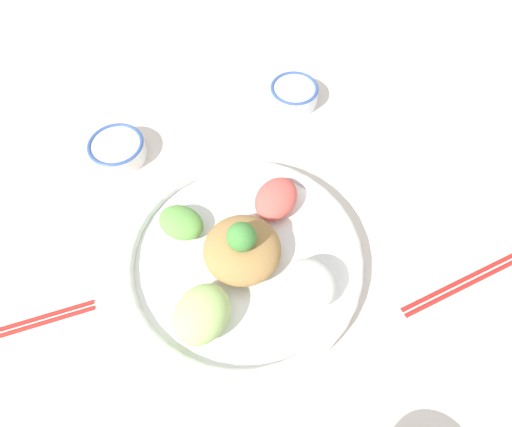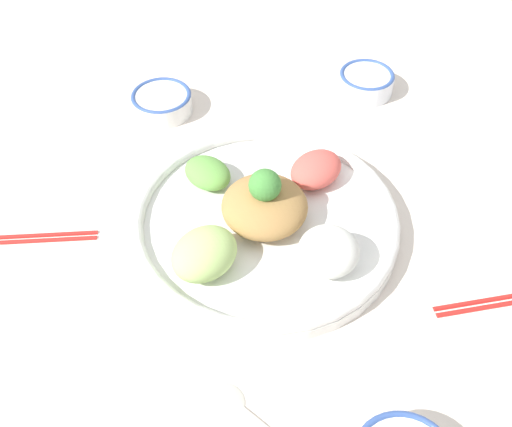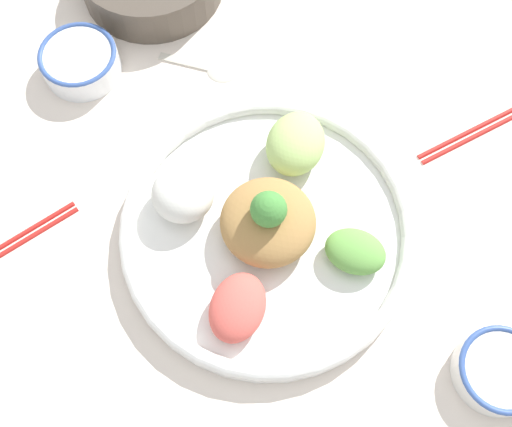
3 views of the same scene
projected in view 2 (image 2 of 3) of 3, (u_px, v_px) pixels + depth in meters
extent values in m
plane|color=silver|center=(247.00, 222.00, 0.88)|extent=(2.40, 2.40, 0.00)
cylinder|color=white|center=(264.00, 225.00, 0.87)|extent=(0.39, 0.39, 0.02)
torus|color=white|center=(264.00, 218.00, 0.85)|extent=(0.39, 0.39, 0.02)
ellipsoid|color=#B7DB7A|center=(204.00, 254.00, 0.78)|extent=(0.10, 0.11, 0.06)
ellipsoid|color=white|center=(329.00, 251.00, 0.78)|extent=(0.10, 0.10, 0.06)
ellipsoid|color=#E55B51|center=(316.00, 169.00, 0.90)|extent=(0.09, 0.10, 0.04)
ellipsoid|color=#6BAD4C|center=(208.00, 173.00, 0.90)|extent=(0.09, 0.08, 0.04)
ellipsoid|color=#AD7F47|center=(264.00, 207.00, 0.84)|extent=(0.12, 0.12, 0.06)
sphere|color=#478E3D|center=(264.00, 186.00, 0.81)|extent=(0.05, 0.05, 0.05)
cylinder|color=white|center=(366.00, 83.00, 1.08)|extent=(0.10, 0.10, 0.04)
torus|color=#38569E|center=(367.00, 75.00, 1.07)|extent=(0.10, 0.10, 0.01)
cylinder|color=maroon|center=(367.00, 76.00, 1.07)|extent=(0.08, 0.08, 0.00)
cylinder|color=white|center=(162.00, 103.00, 1.05)|extent=(0.10, 0.10, 0.03)
torus|color=#38569E|center=(161.00, 96.00, 1.04)|extent=(0.10, 0.10, 0.01)
cylinder|color=maroon|center=(161.00, 97.00, 1.04)|extent=(0.09, 0.09, 0.00)
cylinder|color=red|center=(10.00, 241.00, 0.85)|extent=(0.21, 0.14, 0.01)
cylinder|color=red|center=(11.00, 236.00, 0.86)|extent=(0.21, 0.14, 0.01)
ellipsoid|color=beige|center=(226.00, 399.00, 0.69)|extent=(0.05, 0.05, 0.01)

